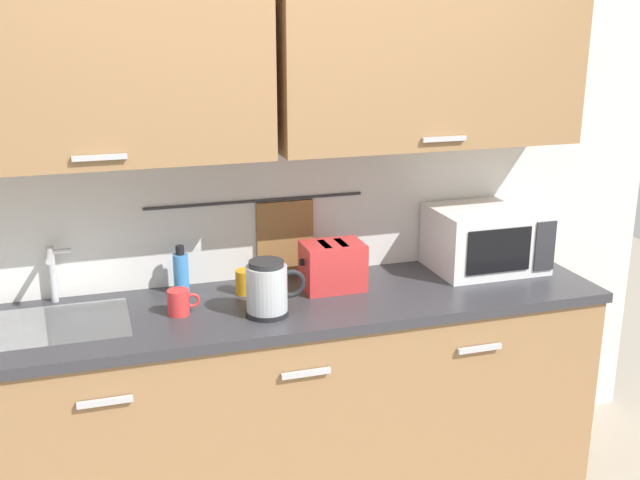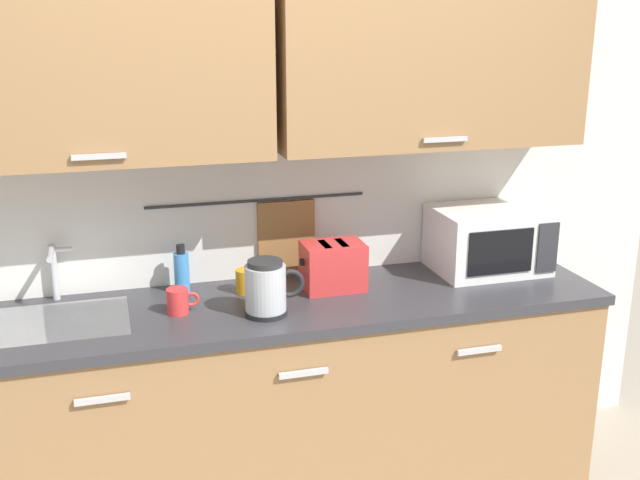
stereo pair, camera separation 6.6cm
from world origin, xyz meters
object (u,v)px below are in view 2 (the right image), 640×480
object	(u,v)px
mug_near_sink	(178,301)
toaster	(333,266)
microwave	(488,240)
mug_by_kettle	(247,281)
electric_kettle	(267,288)
dish_soap_bottle	(182,271)

from	to	relation	value
mug_near_sink	toaster	bearing A→B (deg)	8.22
microwave	mug_by_kettle	bearing A→B (deg)	179.23
electric_kettle	mug_by_kettle	size ratio (longest dim) A/B	1.89
mug_near_sink	dish_soap_bottle	bearing A→B (deg)	80.19
microwave	mug_by_kettle	size ratio (longest dim) A/B	3.83
electric_kettle	dish_soap_bottle	bearing A→B (deg)	130.67
mug_near_sink	mug_by_kettle	distance (m)	0.32
microwave	electric_kettle	xyz separation A→B (m)	(-1.01, -0.23, -0.03)
electric_kettle	toaster	xyz separation A→B (m)	(0.31, 0.19, -0.01)
toaster	mug_near_sink	bearing A→B (deg)	-171.78
toaster	dish_soap_bottle	bearing A→B (deg)	167.67
microwave	mug_by_kettle	distance (m)	1.05
dish_soap_bottle	mug_by_kettle	xyz separation A→B (m)	(0.24, -0.07, -0.04)
mug_near_sink	toaster	distance (m)	0.63
electric_kettle	mug_near_sink	bearing A→B (deg)	162.09
microwave	toaster	world-z (taller)	microwave
dish_soap_bottle	mug_by_kettle	size ratio (longest dim) A/B	1.63
electric_kettle	mug_near_sink	size ratio (longest dim) A/B	1.89
electric_kettle	mug_by_kettle	bearing A→B (deg)	96.87
microwave	toaster	distance (m)	0.71
dish_soap_bottle	toaster	distance (m)	0.60
microwave	electric_kettle	distance (m)	1.04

